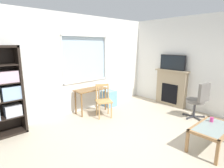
{
  "coord_description": "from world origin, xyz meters",
  "views": [
    {
      "loc": [
        -2.72,
        -2.22,
        1.97
      ],
      "look_at": [
        0.15,
        0.98,
        1.02
      ],
      "focal_mm": 28.75,
      "sensor_mm": 36.0,
      "label": 1
    }
  ],
  "objects_px": {
    "fireplace": "(171,88)",
    "coffee_table": "(213,130)",
    "plastic_drawer_unit": "(109,98)",
    "tv": "(173,62)",
    "office_chair": "(198,99)",
    "wooden_chair": "(103,100)",
    "sippy_cup": "(212,120)",
    "desk_under_window": "(91,93)"
  },
  "relations": [
    {
      "from": "fireplace",
      "to": "coffee_table",
      "type": "relative_size",
      "value": 1.2
    },
    {
      "from": "wooden_chair",
      "to": "fireplace",
      "type": "distance_m",
      "value": 2.38
    },
    {
      "from": "fireplace",
      "to": "coffee_table",
      "type": "height_order",
      "value": "fireplace"
    },
    {
      "from": "fireplace",
      "to": "office_chair",
      "type": "height_order",
      "value": "fireplace"
    },
    {
      "from": "plastic_drawer_unit",
      "to": "coffee_table",
      "type": "distance_m",
      "value": 3.2
    },
    {
      "from": "office_chair",
      "to": "coffee_table",
      "type": "height_order",
      "value": "office_chair"
    },
    {
      "from": "office_chair",
      "to": "sippy_cup",
      "type": "distance_m",
      "value": 1.25
    },
    {
      "from": "fireplace",
      "to": "sippy_cup",
      "type": "bearing_deg",
      "value": -130.05
    },
    {
      "from": "fireplace",
      "to": "coffee_table",
      "type": "distance_m",
      "value": 2.57
    },
    {
      "from": "wooden_chair",
      "to": "coffee_table",
      "type": "xyz_separation_m",
      "value": [
        0.54,
        -2.63,
        -0.08
      ]
    },
    {
      "from": "office_chair",
      "to": "desk_under_window",
      "type": "bearing_deg",
      "value": 128.46
    },
    {
      "from": "plastic_drawer_unit",
      "to": "office_chair",
      "type": "distance_m",
      "value": 2.64
    },
    {
      "from": "desk_under_window",
      "to": "tv",
      "type": "xyz_separation_m",
      "value": [
        2.3,
        -1.25,
        0.83
      ]
    },
    {
      "from": "fireplace",
      "to": "desk_under_window",
      "type": "bearing_deg",
      "value": 151.76
    },
    {
      "from": "tv",
      "to": "sippy_cup",
      "type": "distance_m",
      "value": 2.5
    },
    {
      "from": "wooden_chair",
      "to": "sippy_cup",
      "type": "height_order",
      "value": "wooden_chair"
    },
    {
      "from": "desk_under_window",
      "to": "coffee_table",
      "type": "height_order",
      "value": "desk_under_window"
    },
    {
      "from": "coffee_table",
      "to": "office_chair",
      "type": "bearing_deg",
      "value": 32.98
    },
    {
      "from": "office_chair",
      "to": "sippy_cup",
      "type": "relative_size",
      "value": 11.11
    },
    {
      "from": "desk_under_window",
      "to": "fireplace",
      "type": "xyz_separation_m",
      "value": [
        2.32,
        -1.25,
        0.01
      ]
    },
    {
      "from": "wooden_chair",
      "to": "sippy_cup",
      "type": "bearing_deg",
      "value": -73.29
    },
    {
      "from": "fireplace",
      "to": "tv",
      "type": "distance_m",
      "value": 0.83
    },
    {
      "from": "wooden_chair",
      "to": "desk_under_window",
      "type": "bearing_deg",
      "value": 96.65
    },
    {
      "from": "fireplace",
      "to": "coffee_table",
      "type": "xyz_separation_m",
      "value": [
        -1.72,
        -1.9,
        -0.21
      ]
    },
    {
      "from": "plastic_drawer_unit",
      "to": "tv",
      "type": "distance_m",
      "value": 2.33
    },
    {
      "from": "office_chair",
      "to": "tv",
      "type": "bearing_deg",
      "value": 67.39
    },
    {
      "from": "plastic_drawer_unit",
      "to": "fireplace",
      "type": "distance_m",
      "value": 2.06
    },
    {
      "from": "desk_under_window",
      "to": "fireplace",
      "type": "height_order",
      "value": "fireplace"
    },
    {
      "from": "fireplace",
      "to": "office_chair",
      "type": "distance_m",
      "value": 1.18
    },
    {
      "from": "office_chair",
      "to": "plastic_drawer_unit",
      "type": "bearing_deg",
      "value": 114.77
    },
    {
      "from": "fireplace",
      "to": "tv",
      "type": "height_order",
      "value": "tv"
    },
    {
      "from": "desk_under_window",
      "to": "sippy_cup",
      "type": "bearing_deg",
      "value": -74.95
    },
    {
      "from": "wooden_chair",
      "to": "fireplace",
      "type": "bearing_deg",
      "value": -17.88
    },
    {
      "from": "desk_under_window",
      "to": "sippy_cup",
      "type": "distance_m",
      "value": 3.14
    },
    {
      "from": "office_chair",
      "to": "wooden_chair",
      "type": "bearing_deg",
      "value": 134.65
    },
    {
      "from": "plastic_drawer_unit",
      "to": "tv",
      "type": "relative_size",
      "value": 0.6
    },
    {
      "from": "wooden_chair",
      "to": "plastic_drawer_unit",
      "type": "bearing_deg",
      "value": 39.32
    },
    {
      "from": "tv",
      "to": "office_chair",
      "type": "distance_m",
      "value": 1.46
    },
    {
      "from": "wooden_chair",
      "to": "office_chair",
      "type": "distance_m",
      "value": 2.55
    },
    {
      "from": "sippy_cup",
      "to": "desk_under_window",
      "type": "bearing_deg",
      "value": 105.05
    },
    {
      "from": "plastic_drawer_unit",
      "to": "fireplace",
      "type": "xyz_separation_m",
      "value": [
        1.57,
        -1.3,
        0.34
      ]
    },
    {
      "from": "sippy_cup",
      "to": "coffee_table",
      "type": "bearing_deg",
      "value": -153.73
    }
  ]
}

